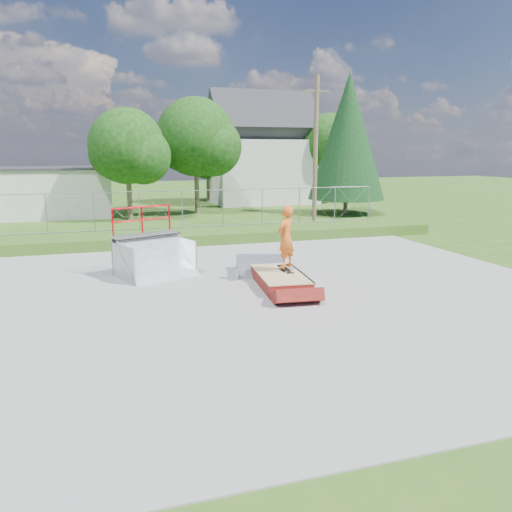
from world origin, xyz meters
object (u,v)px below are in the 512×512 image
Objects in this scene: quarter_pipe at (156,243)px; skater at (286,239)px; grind_box at (280,280)px; flat_bank_ramp at (260,267)px.

skater is at bearing -50.76° from quarter_pipe.
grind_box is 1.65m from flat_bank_ramp.
flat_bank_ramp is 0.89× the size of skater.
grind_box is 1.27m from skater.
grind_box is 1.69× the size of flat_bank_ramp.
grind_box is at bearing -70.30° from flat_bank_ramp.
quarter_pipe reaches higher than grind_box.
quarter_pipe is 3.56m from flat_bank_ramp.
skater reaches higher than quarter_pipe.
quarter_pipe is 1.31× the size of flat_bank_ramp.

